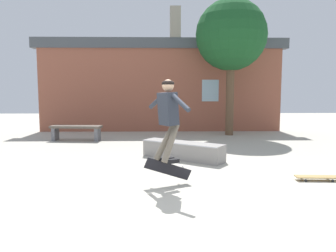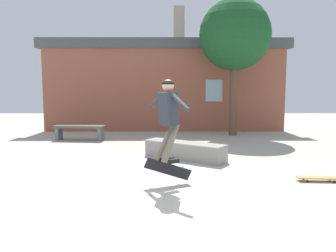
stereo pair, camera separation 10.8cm
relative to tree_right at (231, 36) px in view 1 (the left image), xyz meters
The scene contains 8 objects.
ground_plane 8.97m from the tree_right, 108.99° to the right, with size 40.00×40.00×0.00m, color #B2AD9E.
building_backdrop 3.44m from the tree_right, 152.32° to the left, with size 10.64×0.52×5.15m.
tree_right is the anchor object (origin of this frame).
park_bench 6.65m from the tree_right, 167.13° to the right, with size 1.78×0.63×0.52m.
skate_ledge 6.07m from the tree_right, 115.51° to the right, with size 2.04×1.66×0.43m.
skater 7.65m from the tree_right, 110.58° to the right, with size 0.72×1.12×1.47m.
skateboard_flipping 7.97m from the tree_right, 110.79° to the right, with size 0.87×0.27×0.48m.
skateboard_resting 7.47m from the tree_right, 87.25° to the right, with size 0.81×0.27×0.08m.
Camera 1 is at (-0.05, -4.82, 1.71)m, focal length 35.00 mm.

